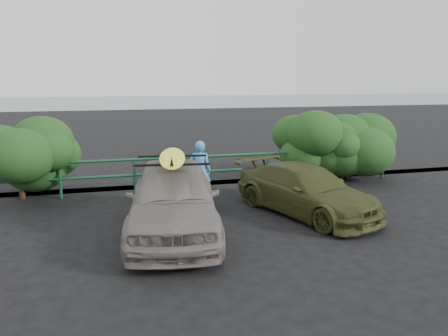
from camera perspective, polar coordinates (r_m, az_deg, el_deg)
The scene contains 9 objects.
ground at distance 8.14m, azimuth -2.34°, elevation -11.82°, with size 80.00×80.00×0.00m, color black.
ocean at distance 67.41m, azimuth -13.15°, elevation 8.57°, with size 200.00×200.00×0.00m, color slate.
guardrail at distance 12.70m, azimuth -7.07°, elevation -0.82°, with size 14.00×0.08×1.04m, color #154A2A, non-canonical shape.
shrub_right at distance 14.54m, azimuth 12.56°, elevation 2.77°, with size 3.20×2.40×2.14m, color #20471A, non-canonical shape.
sedan at distance 9.24m, azimuth -6.65°, elevation -3.88°, with size 1.84×4.58×1.56m, color slate.
olive_vehicle at distance 10.76m, azimuth 10.64°, elevation -2.86°, with size 1.64×4.02×1.17m, color #3A3D1B.
man at distance 11.73m, azimuth -3.15°, elevation -0.33°, with size 0.59×0.39×1.62m, color #4685D2.
roof_rack at distance 9.06m, azimuth -6.76°, elevation 1.02°, with size 1.47×1.03×0.05m, color black, non-canonical shape.
surfboard at distance 9.05m, azimuth -6.77°, elevation 1.41°, with size 0.53×2.53×0.08m, color #FFF51A.
Camera 1 is at (-1.53, -7.31, 3.24)m, focal length 35.00 mm.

